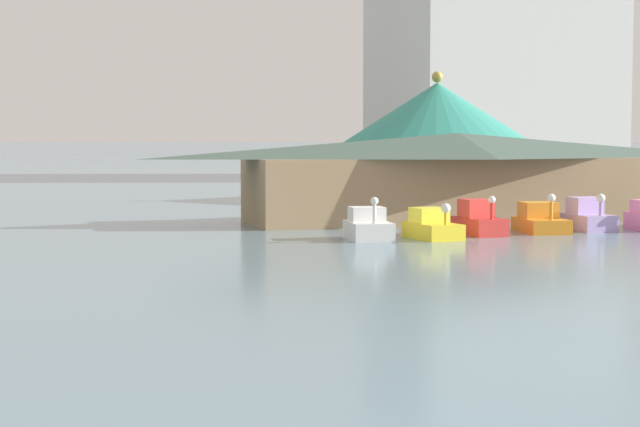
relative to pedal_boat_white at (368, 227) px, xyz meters
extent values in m
cube|color=white|center=(0.00, -0.05, -0.16)|extent=(1.71, 2.41, 0.70)
cube|color=white|center=(0.02, 0.23, 0.47)|extent=(1.38, 1.13, 0.56)
cylinder|color=white|center=(-0.08, -0.97, 0.54)|extent=(0.14, 0.14, 0.70)
sphere|color=white|center=(-0.08, -0.97, 1.04)|extent=(0.30, 0.30, 0.30)
cube|color=yellow|center=(2.53, -0.30, -0.20)|extent=(1.74, 2.71, 0.61)
cube|color=yellow|center=(2.50, 0.01, 0.40)|extent=(1.36, 1.29, 0.58)
cylinder|color=yellow|center=(2.65, -1.33, 0.34)|extent=(0.14, 0.14, 0.45)
sphere|color=white|center=(2.65, -1.33, 0.75)|extent=(0.37, 0.37, 0.37)
cube|color=red|center=(4.96, 0.72, -0.16)|extent=(1.55, 2.54, 0.70)
cube|color=#E8423C|center=(4.94, 1.02, 0.56)|extent=(1.25, 1.18, 0.73)
cylinder|color=red|center=(5.03, -0.26, 0.51)|extent=(0.14, 0.14, 0.63)
sphere|color=white|center=(5.03, -0.26, 0.97)|extent=(0.29, 0.29, 0.29)
cube|color=orange|center=(7.89, 1.11, -0.21)|extent=(1.99, 3.01, 0.58)
cube|color=gold|center=(7.93, 1.46, 0.41)|extent=(1.55, 1.43, 0.66)
cylinder|color=orange|center=(7.75, -0.01, 0.45)|extent=(0.14, 0.14, 0.74)
sphere|color=white|center=(7.75, -0.01, 0.99)|extent=(0.34, 0.34, 0.34)
cube|color=#B299D8|center=(10.19, 1.31, -0.16)|extent=(1.56, 2.33, 0.69)
cube|color=#C8ADF0|center=(10.18, 1.59, 0.54)|extent=(1.30, 1.07, 0.71)
cylinder|color=#B299D8|center=(10.22, 0.39, 0.46)|extent=(0.14, 0.14, 0.54)
sphere|color=white|center=(10.22, 0.39, 0.92)|extent=(0.37, 0.37, 0.37)
cube|color=#9E7F5B|center=(6.91, 7.52, 0.98)|extent=(19.72, 5.36, 2.97)
pyramid|color=#42564C|center=(6.91, 7.52, 3.05)|extent=(21.30, 6.17, 1.16)
cylinder|color=brown|center=(12.10, 23.25, 1.31)|extent=(8.26, 8.26, 3.62)
cone|color=teal|center=(12.10, 23.25, 4.98)|extent=(11.81, 11.81, 3.73)
sphere|color=#B7993D|center=(12.10, 23.25, 7.19)|extent=(0.70, 0.70, 0.70)
cube|color=silver|center=(31.68, 58.31, 12.32)|extent=(20.12, 19.19, 25.65)
camera|label=1|loc=(-12.51, -38.19, 3.39)|focal=59.00mm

